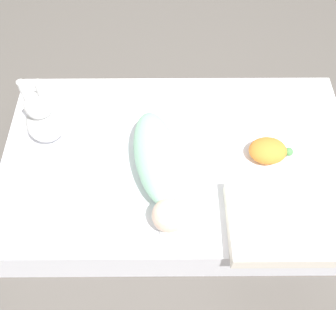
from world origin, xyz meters
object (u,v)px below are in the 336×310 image
Objects in this scene: pillow at (278,223)px; bunny_plush at (43,118)px; swaddled_baby at (158,164)px; turtle_plush at (268,151)px.

pillow is 1.13× the size of bunny_plush.
swaddled_baby reaches higher than turtle_plush.
bunny_plush is 1.76× the size of turtle_plush.
swaddled_baby is 1.67× the size of bunny_plush.
turtle_plush is at bearing -7.23° from bunny_plush.
turtle_plush is at bearing 90.50° from swaddled_baby.
turtle_plush is at bearing 87.99° from pillow.
bunny_plush reaches higher than pillow.
swaddled_baby is at bearing 152.52° from pillow.
bunny_plush is at bearing 172.77° from turtle_plush.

